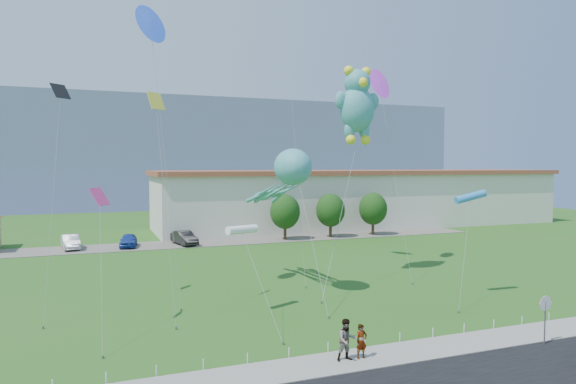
{
  "coord_description": "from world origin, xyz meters",
  "views": [
    {
      "loc": [
        -11.34,
        -23.1,
        8.93
      ],
      "look_at": [
        0.49,
        8.0,
        7.2
      ],
      "focal_mm": 32.0,
      "sensor_mm": 36.0,
      "label": 1
    }
  ],
  "objects_px": {
    "parked_car_blue": "(128,240)",
    "parked_car_silver": "(70,242)",
    "warehouse": "(362,198)",
    "stop_sign": "(545,308)",
    "pedestrian_left": "(361,341)",
    "pedestrian_right": "(347,340)",
    "parked_car_black": "(184,238)",
    "octopus_kite": "(286,178)",
    "teddy_bear_kite": "(357,103)"
  },
  "relations": [
    {
      "from": "pedestrian_left",
      "to": "parked_car_blue",
      "type": "relative_size",
      "value": 0.38
    },
    {
      "from": "stop_sign",
      "to": "parked_car_black",
      "type": "height_order",
      "value": "stop_sign"
    },
    {
      "from": "pedestrian_right",
      "to": "parked_car_silver",
      "type": "relative_size",
      "value": 0.41
    },
    {
      "from": "stop_sign",
      "to": "pedestrian_right",
      "type": "xyz_separation_m",
      "value": [
        -10.26,
        1.46,
        -0.82
      ]
    },
    {
      "from": "parked_car_silver",
      "to": "octopus_kite",
      "type": "xyz_separation_m",
      "value": [
        14.97,
        -25.22,
        7.23
      ]
    },
    {
      "from": "parked_car_silver",
      "to": "teddy_bear_kite",
      "type": "relative_size",
      "value": 0.27
    },
    {
      "from": "stop_sign",
      "to": "parked_car_blue",
      "type": "relative_size",
      "value": 0.6
    },
    {
      "from": "pedestrian_right",
      "to": "parked_car_silver",
      "type": "distance_m",
      "value": 40.52
    },
    {
      "from": "teddy_bear_kite",
      "to": "pedestrian_right",
      "type": "bearing_deg",
      "value": -119.7
    },
    {
      "from": "parked_car_silver",
      "to": "warehouse",
      "type": "bearing_deg",
      "value": 4.07
    },
    {
      "from": "parked_car_blue",
      "to": "octopus_kite",
      "type": "distance_m",
      "value": 27.08
    },
    {
      "from": "parked_car_black",
      "to": "teddy_bear_kite",
      "type": "relative_size",
      "value": 0.28
    },
    {
      "from": "octopus_kite",
      "to": "parked_car_black",
      "type": "bearing_deg",
      "value": 97.57
    },
    {
      "from": "warehouse",
      "to": "parked_car_blue",
      "type": "relative_size",
      "value": 14.58
    },
    {
      "from": "stop_sign",
      "to": "teddy_bear_kite",
      "type": "bearing_deg",
      "value": 94.1
    },
    {
      "from": "stop_sign",
      "to": "parked_car_silver",
      "type": "height_order",
      "value": "stop_sign"
    },
    {
      "from": "pedestrian_right",
      "to": "teddy_bear_kite",
      "type": "height_order",
      "value": "teddy_bear_kite"
    },
    {
      "from": "pedestrian_left",
      "to": "teddy_bear_kite",
      "type": "xyz_separation_m",
      "value": [
        8.27,
        15.81,
        12.93
      ]
    },
    {
      "from": "parked_car_silver",
      "to": "pedestrian_left",
      "type": "bearing_deg",
      "value": -78.16
    },
    {
      "from": "parked_car_blue",
      "to": "parked_car_silver",
      "type": "bearing_deg",
      "value": -179.35
    },
    {
      "from": "stop_sign",
      "to": "warehouse",
      "type": "bearing_deg",
      "value": 71.1
    },
    {
      "from": "pedestrian_left",
      "to": "parked_car_blue",
      "type": "height_order",
      "value": "pedestrian_left"
    },
    {
      "from": "stop_sign",
      "to": "parked_car_blue",
      "type": "bearing_deg",
      "value": 114.0
    },
    {
      "from": "warehouse",
      "to": "pedestrian_left",
      "type": "distance_m",
      "value": 53.59
    },
    {
      "from": "stop_sign",
      "to": "teddy_bear_kite",
      "type": "relative_size",
      "value": 0.15
    },
    {
      "from": "pedestrian_left",
      "to": "pedestrian_right",
      "type": "bearing_deg",
      "value": 175.31
    },
    {
      "from": "warehouse",
      "to": "pedestrian_left",
      "type": "bearing_deg",
      "value": -119.09
    },
    {
      "from": "pedestrian_left",
      "to": "pedestrian_right",
      "type": "xyz_separation_m",
      "value": [
        -0.75,
        -0.0,
        0.16
      ]
    },
    {
      "from": "octopus_kite",
      "to": "parked_car_silver",
      "type": "bearing_deg",
      "value": 120.69
    },
    {
      "from": "warehouse",
      "to": "parked_car_black",
      "type": "bearing_deg",
      "value": -160.9
    },
    {
      "from": "pedestrian_left",
      "to": "warehouse",
      "type": "bearing_deg",
      "value": 56.17
    },
    {
      "from": "pedestrian_left",
      "to": "teddy_bear_kite",
      "type": "bearing_deg",
      "value": 57.64
    },
    {
      "from": "pedestrian_left",
      "to": "parked_car_silver",
      "type": "relative_size",
      "value": 0.34
    },
    {
      "from": "warehouse",
      "to": "parked_car_silver",
      "type": "bearing_deg",
      "value": -168.11
    },
    {
      "from": "pedestrian_right",
      "to": "octopus_kite",
      "type": "distance_m",
      "value": 15.04
    },
    {
      "from": "warehouse",
      "to": "parked_car_black",
      "type": "xyz_separation_m",
      "value": [
        -27.93,
        -9.67,
        -3.3
      ]
    },
    {
      "from": "stop_sign",
      "to": "pedestrian_right",
      "type": "bearing_deg",
      "value": 171.92
    },
    {
      "from": "warehouse",
      "to": "parked_car_silver",
      "type": "relative_size",
      "value": 13.34
    },
    {
      "from": "teddy_bear_kite",
      "to": "parked_car_silver",
      "type": "bearing_deg",
      "value": 134.24
    },
    {
      "from": "warehouse",
      "to": "stop_sign",
      "type": "relative_size",
      "value": 24.4
    },
    {
      "from": "stop_sign",
      "to": "parked_car_blue",
      "type": "xyz_separation_m",
      "value": [
        -17.39,
        39.06,
        -1.1
      ]
    },
    {
      "from": "pedestrian_right",
      "to": "parked_car_silver",
      "type": "bearing_deg",
      "value": 112.51
    },
    {
      "from": "warehouse",
      "to": "parked_car_black",
      "type": "height_order",
      "value": "warehouse"
    },
    {
      "from": "parked_car_black",
      "to": "pedestrian_right",
      "type": "bearing_deg",
      "value": -100.64
    },
    {
      "from": "pedestrian_left",
      "to": "teddy_bear_kite",
      "type": "height_order",
      "value": "teddy_bear_kite"
    },
    {
      "from": "warehouse",
      "to": "teddy_bear_kite",
      "type": "height_order",
      "value": "teddy_bear_kite"
    },
    {
      "from": "octopus_kite",
      "to": "stop_sign",
      "type": "bearing_deg",
      "value": -60.56
    },
    {
      "from": "parked_car_blue",
      "to": "warehouse",
      "type": "bearing_deg",
      "value": 23.45
    },
    {
      "from": "pedestrian_left",
      "to": "parked_car_blue",
      "type": "bearing_deg",
      "value": 97.1
    },
    {
      "from": "pedestrian_left",
      "to": "pedestrian_right",
      "type": "relative_size",
      "value": 0.83
    }
  ]
}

